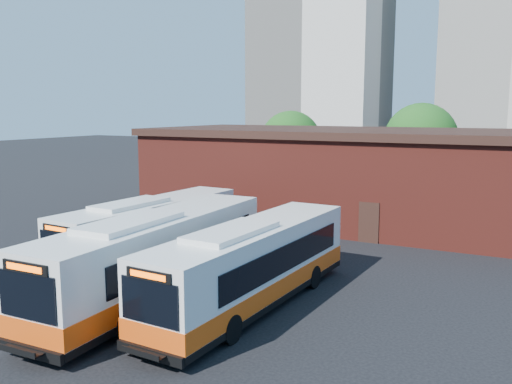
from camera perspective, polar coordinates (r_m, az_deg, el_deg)
The scene contains 8 objects.
ground at distance 21.56m, azimuth -6.90°, elevation -12.40°, with size 220.00×220.00×0.00m, color black.
bus_west at distance 28.39m, azimuth -10.99°, elevation -4.18°, with size 3.23×12.22×3.30m.
bus_midwest at distance 22.51m, azimuth -10.40°, elevation -7.12°, with size 3.09×13.48×3.65m.
bus_mideast at distance 21.52m, azimuth -0.39°, elevation -8.02°, with size 3.19×12.64×3.41m.
transit_worker at distance 18.44m, azimuth -6.83°, elevation -12.95°, with size 0.70×0.46×1.91m, color #121B35.
depot_building at distance 38.56m, azimuth 10.03°, elevation 1.87°, with size 28.60×12.60×6.40m.
tree_west at distance 53.16m, azimuth 3.67°, elevation 5.31°, with size 6.00×6.00×7.65m.
tree_mid at distance 51.49m, azimuth 16.96°, elevation 5.33°, with size 6.56×6.56×8.36m.
Camera 1 is at (11.47, -16.54, 7.72)m, focal length 38.00 mm.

